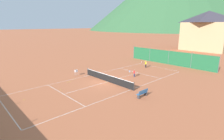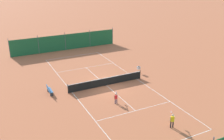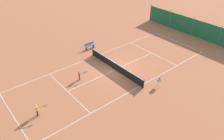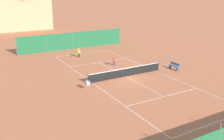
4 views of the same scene
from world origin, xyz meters
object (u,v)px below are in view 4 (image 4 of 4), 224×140
Objects in this scene: tennis_net at (126,72)px; player_near_baseline at (114,61)px; ball_hopper at (88,84)px; courtside_bench at (174,66)px; tennis_ball_alley_right at (106,91)px; player_far_baseline at (79,52)px; tennis_ball_service_box at (118,93)px; tennis_ball_mid_court at (130,77)px; alpine_chalet at (20,3)px; tennis_ball_far_corner at (148,98)px; tennis_ball_alley_left at (120,95)px; tennis_ball_by_net_right at (182,117)px.

player_near_baseline reaches higher than tennis_net.
courtside_bench is at bearing 3.83° from ball_hopper.
ball_hopper is (-1.26, 1.24, 0.62)m from tennis_ball_alley_right.
tennis_ball_alley_right is 1.88m from ball_hopper.
ball_hopper is 11.67m from courtside_bench.
player_far_baseline is at bearing 71.07° from ball_hopper.
courtside_bench reaches higher than tennis_ball_service_box.
player_far_baseline is 19.60× the size of tennis_ball_mid_court.
player_far_baseline is 14.04m from tennis_ball_service_box.
alpine_chalet is at bearing 89.12° from tennis_ball_service_box.
tennis_net reaches higher than tennis_ball_service_box.
player_far_baseline reaches higher than tennis_ball_service_box.
alpine_chalet reaches higher than tennis_ball_far_corner.
player_near_baseline is at bearing 54.64° from tennis_ball_alley_right.
tennis_ball_alley_right is at bearing -152.07° from tennis_ball_mid_court.
tennis_ball_service_box is at bearing -137.23° from tennis_ball_mid_court.
tennis_ball_mid_court is at bearing -62.00° from tennis_net.
player_far_baseline is 19.60× the size of tennis_ball_service_box.
tennis_ball_alley_left is 5.02m from tennis_ball_mid_court.
courtside_bench is at bearing 33.52° from tennis_ball_far_corner.
tennis_net is 0.71× the size of alpine_chalet.
ball_hopper is at bearing -93.66° from alpine_chalet.
ball_hopper reaches higher than tennis_ball_alley_right.
tennis_net is 139.09× the size of tennis_ball_alley_left.
tennis_ball_alley_left is at bearing -97.75° from player_far_baseline.
tennis_ball_alley_left is (-4.20, -8.36, -0.61)m from player_near_baseline.
courtside_bench is (10.38, 2.02, 0.42)m from tennis_ball_alley_right.
tennis_ball_mid_court is (-0.70, -4.76, -0.61)m from player_near_baseline.
tennis_ball_mid_court is (3.53, 3.27, 0.00)m from tennis_ball_service_box.
tennis_ball_service_box is 1.00× the size of tennis_ball_alley_right.
player_near_baseline reaches higher than tennis_ball_service_box.
player_far_baseline is 13.20m from tennis_ball_alley_right.
tennis_ball_mid_court is (3.50, 3.60, 0.00)m from tennis_ball_alley_left.
ball_hopper is 42.80m from alpine_chalet.
tennis_ball_alley_right is at bearing 127.74° from tennis_ball_service_box.
tennis_ball_service_box is at bearing 128.45° from tennis_ball_far_corner.
tennis_ball_service_box is at bearing -47.68° from ball_hopper.
tennis_ball_alley_right is at bearing -168.99° from courtside_bench.
courtside_bench reaches higher than tennis_ball_alley_left.
tennis_ball_alley_left is 0.07× the size of ball_hopper.
tennis_ball_mid_court is at bearing -81.60° from player_far_baseline.
player_near_baseline is 10.55m from tennis_ball_far_corner.
tennis_ball_by_net_right is (-0.05, -20.18, -0.72)m from player_far_baseline.
player_far_baseline is at bearing 98.40° from tennis_ball_mid_court.
tennis_ball_far_corner is (1.72, -1.87, 0.00)m from tennis_ball_alley_left.
alpine_chalet is (1.45, 43.64, 5.79)m from tennis_ball_alley_right.
tennis_net is 6.39m from courtside_bench.
courtside_bench is at bearing -2.45° from tennis_ball_mid_court.
tennis_net is 0.73m from tennis_ball_mid_court.
tennis_ball_alley_right is at bearing -125.36° from player_near_baseline.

